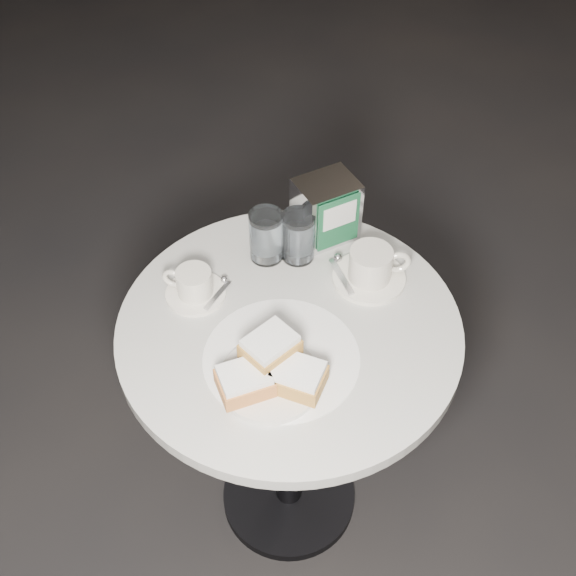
{
  "coord_description": "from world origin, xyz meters",
  "views": [
    {
      "loc": [
        -0.12,
        -0.93,
        1.86
      ],
      "look_at": [
        0.0,
        0.02,
        0.83
      ],
      "focal_mm": 45.0,
      "sensor_mm": 36.0,
      "label": 1
    }
  ],
  "objects_px": {
    "water_glass_left": "(266,236)",
    "water_glass_right": "(298,237)",
    "cafe_table": "(289,382)",
    "beignet_plate": "(270,372)",
    "napkin_dispenser": "(326,210)",
    "coffee_cup_left": "(194,285)",
    "coffee_cup_right": "(371,268)"
  },
  "relations": [
    {
      "from": "water_glass_left",
      "to": "water_glass_right",
      "type": "bearing_deg",
      "value": -7.7
    },
    {
      "from": "water_glass_right",
      "to": "coffee_cup_left",
      "type": "bearing_deg",
      "value": -158.98
    },
    {
      "from": "cafe_table",
      "to": "coffee_cup_right",
      "type": "height_order",
      "value": "coffee_cup_right"
    },
    {
      "from": "coffee_cup_left",
      "to": "napkin_dispenser",
      "type": "bearing_deg",
      "value": 48.1
    },
    {
      "from": "coffee_cup_left",
      "to": "water_glass_right",
      "type": "relative_size",
      "value": 1.42
    },
    {
      "from": "cafe_table",
      "to": "water_glass_right",
      "type": "height_order",
      "value": "water_glass_right"
    },
    {
      "from": "beignet_plate",
      "to": "water_glass_right",
      "type": "xyz_separation_m",
      "value": [
        0.1,
        0.33,
        0.02
      ]
    },
    {
      "from": "coffee_cup_left",
      "to": "napkin_dispenser",
      "type": "relative_size",
      "value": 1.07
    },
    {
      "from": "cafe_table",
      "to": "water_glass_left",
      "type": "bearing_deg",
      "value": 96.88
    },
    {
      "from": "cafe_table",
      "to": "water_glass_left",
      "type": "height_order",
      "value": "water_glass_left"
    },
    {
      "from": "coffee_cup_right",
      "to": "water_glass_right",
      "type": "bearing_deg",
      "value": 149.51
    },
    {
      "from": "coffee_cup_right",
      "to": "beignet_plate",
      "type": "bearing_deg",
      "value": -132.6
    },
    {
      "from": "beignet_plate",
      "to": "coffee_cup_right",
      "type": "bearing_deg",
      "value": 45.59
    },
    {
      "from": "water_glass_left",
      "to": "water_glass_right",
      "type": "relative_size",
      "value": 1.02
    },
    {
      "from": "coffee_cup_left",
      "to": "water_glass_right",
      "type": "xyz_separation_m",
      "value": [
        0.23,
        0.09,
        0.03
      ]
    },
    {
      "from": "coffee_cup_left",
      "to": "beignet_plate",
      "type": "bearing_deg",
      "value": -39.87
    },
    {
      "from": "coffee_cup_left",
      "to": "napkin_dispenser",
      "type": "height_order",
      "value": "napkin_dispenser"
    },
    {
      "from": "beignet_plate",
      "to": "water_glass_right",
      "type": "bearing_deg",
      "value": 73.84
    },
    {
      "from": "coffee_cup_right",
      "to": "water_glass_right",
      "type": "relative_size",
      "value": 1.44
    },
    {
      "from": "coffee_cup_left",
      "to": "water_glass_right",
      "type": "distance_m",
      "value": 0.25
    },
    {
      "from": "beignet_plate",
      "to": "napkin_dispenser",
      "type": "distance_m",
      "value": 0.43
    },
    {
      "from": "coffee_cup_left",
      "to": "water_glass_left",
      "type": "distance_m",
      "value": 0.19
    },
    {
      "from": "cafe_table",
      "to": "beignet_plate",
      "type": "relative_size",
      "value": 3.48
    },
    {
      "from": "cafe_table",
      "to": "napkin_dispenser",
      "type": "relative_size",
      "value": 4.82
    },
    {
      "from": "water_glass_right",
      "to": "water_glass_left",
      "type": "bearing_deg",
      "value": 172.3
    },
    {
      "from": "cafe_table",
      "to": "water_glass_left",
      "type": "relative_size",
      "value": 6.26
    },
    {
      "from": "beignet_plate",
      "to": "napkin_dispenser",
      "type": "height_order",
      "value": "napkin_dispenser"
    },
    {
      "from": "cafe_table",
      "to": "napkin_dispenser",
      "type": "xyz_separation_m",
      "value": [
        0.11,
        0.25,
        0.27
      ]
    },
    {
      "from": "water_glass_right",
      "to": "napkin_dispenser",
      "type": "relative_size",
      "value": 0.75
    },
    {
      "from": "napkin_dispenser",
      "to": "water_glass_right",
      "type": "bearing_deg",
      "value": -160.2
    },
    {
      "from": "water_glass_left",
      "to": "water_glass_right",
      "type": "distance_m",
      "value": 0.07
    },
    {
      "from": "coffee_cup_left",
      "to": "napkin_dispenser",
      "type": "xyz_separation_m",
      "value": [
        0.3,
        0.15,
        0.05
      ]
    }
  ]
}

